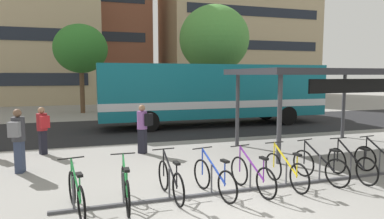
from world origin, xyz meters
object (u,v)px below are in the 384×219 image
(parked_bicycle_black_8, at_px, (382,162))
(street_tree_1, at_px, (214,39))
(parked_bicycle_blue_3, at_px, (214,179))
(parked_bicycle_black_6, at_px, (320,167))
(parked_bicycle_black_7, at_px, (351,165))
(parked_bicycle_green_1, at_px, (125,188))
(parked_bicycle_green_0, at_px, (76,194))
(commuter_grey_pack_0, at_px, (18,136))
(transit_shelter, at_px, (319,74))
(parked_bicycle_yellow_5, at_px, (286,171))
(commuter_red_pack_1, at_px, (43,127))
(city_bus, at_px, (216,92))
(parked_bicycle_black_2, at_px, (170,181))
(commuter_black_pack_5, at_px, (143,126))
(parked_bicycle_purple_4, at_px, (252,175))
(street_tree_0, at_px, (81,49))

(parked_bicycle_black_8, relative_size, street_tree_1, 0.22)
(parked_bicycle_blue_3, xyz_separation_m, parked_bicycle_black_6, (2.86, 0.13, 0.00))
(parked_bicycle_blue_3, bearing_deg, parked_bicycle_black_7, -101.89)
(parked_bicycle_green_1, bearing_deg, parked_bicycle_black_7, -88.48)
(parked_bicycle_black_6, distance_m, parked_bicycle_black_7, 0.90)
(parked_bicycle_green_0, relative_size, parked_bicycle_blue_3, 1.00)
(parked_bicycle_green_1, height_order, parked_bicycle_black_6, same)
(parked_bicycle_black_8, bearing_deg, parked_bicycle_blue_3, 84.15)
(parked_bicycle_black_6, distance_m, commuter_grey_pack_0, 7.95)
(transit_shelter, bearing_deg, street_tree_1, 83.80)
(parked_bicycle_yellow_5, xyz_separation_m, parked_bicycle_black_7, (1.91, -0.00, 0.00))
(transit_shelter, relative_size, commuter_red_pack_1, 3.75)
(parked_bicycle_green_0, xyz_separation_m, parked_bicycle_black_7, (6.62, 0.16, 0.00))
(transit_shelter, bearing_deg, commuter_red_pack_1, 166.09)
(parked_bicycle_blue_3, height_order, commuter_grey_pack_0, commuter_grey_pack_0)
(city_bus, distance_m, parked_bicycle_green_0, 11.87)
(parked_bicycle_green_1, distance_m, parked_bicycle_yellow_5, 3.77)
(commuter_grey_pack_0, bearing_deg, city_bus, -41.58)
(transit_shelter, bearing_deg, parked_bicycle_yellow_5, -138.79)
(parked_bicycle_yellow_5, distance_m, street_tree_1, 17.34)
(parked_bicycle_green_0, distance_m, parked_bicycle_black_7, 6.62)
(parked_bicycle_black_2, bearing_deg, commuter_black_pack_5, -5.89)
(parked_bicycle_black_2, xyz_separation_m, parked_bicycle_black_7, (4.70, -0.09, 0.00))
(parked_bicycle_green_0, xyz_separation_m, parked_bicycle_black_2, (1.91, 0.26, 0.00))
(parked_bicycle_green_1, relative_size, parked_bicycle_black_7, 1.00)
(parked_bicycle_green_1, xyz_separation_m, parked_bicycle_black_6, (4.79, 0.17, 0.00))
(city_bus, bearing_deg, parked_bicycle_black_8, -83.67)
(parked_bicycle_purple_4, height_order, commuter_grey_pack_0, commuter_grey_pack_0)
(commuter_black_pack_5, bearing_deg, city_bus, -92.07)
(commuter_black_pack_5, bearing_deg, street_tree_1, -81.41)
(parked_bicycle_yellow_5, height_order, commuter_grey_pack_0, commuter_grey_pack_0)
(parked_bicycle_black_7, relative_size, commuter_red_pack_1, 1.08)
(commuter_grey_pack_0, bearing_deg, transit_shelter, -78.88)
(parked_bicycle_black_7, bearing_deg, parked_bicycle_green_1, 91.07)
(parked_bicycle_blue_3, relative_size, commuter_red_pack_1, 1.05)
(parked_bicycle_purple_4, distance_m, commuter_red_pack_1, 7.32)
(parked_bicycle_black_8, bearing_deg, street_tree_0, 18.16)
(transit_shelter, distance_m, street_tree_0, 16.68)
(parked_bicycle_green_0, height_order, parked_bicycle_black_6, same)
(commuter_red_pack_1, bearing_deg, parked_bicycle_blue_3, -167.92)
(commuter_grey_pack_0, bearing_deg, street_tree_1, -29.12)
(parked_bicycle_purple_4, height_order, parked_bicycle_black_6, same)
(parked_bicycle_green_1, distance_m, parked_bicycle_black_8, 6.68)
(parked_bicycle_yellow_5, bearing_deg, parked_bicycle_black_2, 84.90)
(commuter_black_pack_5, height_order, street_tree_1, street_tree_1)
(parked_bicycle_blue_3, relative_size, transit_shelter, 0.28)
(parked_bicycle_green_1, xyz_separation_m, parked_bicycle_blue_3, (1.93, 0.04, 0.00))
(parked_bicycle_green_0, height_order, street_tree_0, street_tree_0)
(parked_bicycle_green_1, bearing_deg, commuter_grey_pack_0, 39.42)
(city_bus, relative_size, parked_bicycle_green_1, 6.98)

